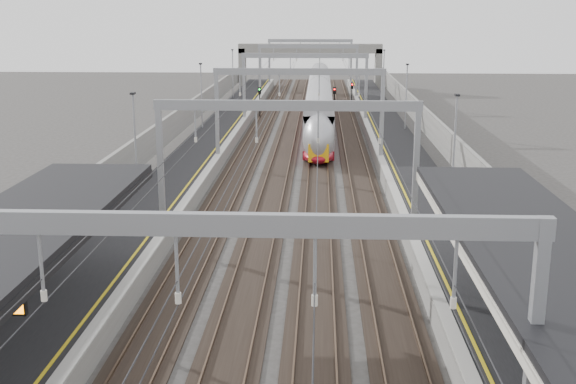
# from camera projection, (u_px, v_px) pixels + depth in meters

# --- Properties ---
(platform_left) EXTENTS (4.00, 120.00, 1.00)m
(platform_left) POSITION_uv_depth(u_px,v_px,m) (203.00, 153.00, 59.04)
(platform_left) COLOR black
(platform_left) RESTS_ON ground
(platform_right) EXTENTS (4.00, 120.00, 1.00)m
(platform_right) POSITION_uv_depth(u_px,v_px,m) (399.00, 154.00, 58.35)
(platform_right) COLOR black
(platform_right) RESTS_ON ground
(tracks) EXTENTS (11.40, 140.00, 0.20)m
(tracks) POSITION_uv_depth(u_px,v_px,m) (300.00, 159.00, 58.81)
(tracks) COLOR black
(tracks) RESTS_ON ground
(overhead_line) EXTENTS (13.00, 140.00, 6.60)m
(overhead_line) POSITION_uv_depth(u_px,v_px,m) (302.00, 77.00, 63.73)
(overhead_line) COLOR gray
(overhead_line) RESTS_ON platform_left
(overbridge) EXTENTS (22.00, 2.20, 6.90)m
(overbridge) POSITION_uv_depth(u_px,v_px,m) (310.00, 54.00, 110.81)
(overbridge) COLOR slate
(overbridge) RESTS_ON ground
(wall_left) EXTENTS (0.30, 120.00, 3.20)m
(wall_left) POSITION_uv_depth(u_px,v_px,m) (163.00, 139.00, 58.91)
(wall_left) COLOR slate
(wall_left) RESTS_ON ground
(wall_right) EXTENTS (0.30, 120.00, 3.20)m
(wall_right) POSITION_uv_depth(u_px,v_px,m) (439.00, 141.00, 57.95)
(wall_right) COLOR slate
(wall_right) RESTS_ON ground
(train) EXTENTS (2.51, 45.79, 3.98)m
(train) POSITION_uv_depth(u_px,v_px,m) (319.00, 107.00, 75.52)
(train) COLOR maroon
(train) RESTS_ON ground
(bench) EXTENTS (0.47, 1.73, 0.89)m
(bench) POSITION_uv_depth(u_px,v_px,m) (526.00, 316.00, 24.91)
(bench) COLOR black
(bench) RESTS_ON platform_right
(signal_green) EXTENTS (0.32, 0.32, 3.48)m
(signal_green) POSITION_uv_depth(u_px,v_px,m) (260.00, 97.00, 80.97)
(signal_green) COLOR black
(signal_green) RESTS_ON ground
(signal_red_near) EXTENTS (0.32, 0.32, 3.48)m
(signal_red_near) POSITION_uv_depth(u_px,v_px,m) (334.00, 97.00, 81.01)
(signal_red_near) COLOR black
(signal_red_near) RESTS_ON ground
(signal_red_far) EXTENTS (0.32, 0.32, 3.48)m
(signal_red_far) POSITION_uv_depth(u_px,v_px,m) (352.00, 91.00, 86.33)
(signal_red_far) COLOR black
(signal_red_far) RESTS_ON ground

